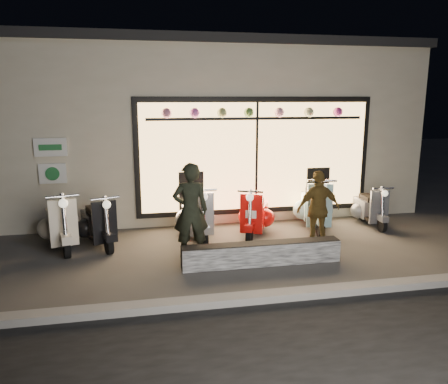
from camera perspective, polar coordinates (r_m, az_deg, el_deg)
The scene contains 12 objects.
ground at distance 8.28m, azimuth 2.29°, elevation -7.92°, with size 40.00×40.00×0.00m, color #383533.
kerb at distance 6.48m, azimuth 6.52°, elevation -13.36°, with size 40.00×0.25×0.12m, color slate.
shop_building at distance 12.70m, azimuth -2.92°, elevation 8.82°, with size 10.20×6.23×4.20m.
graffiti_barrier at distance 7.67m, azimuth 4.93°, elevation -8.04°, with size 2.79×0.28×0.40m, color black.
scooter_silver at distance 9.21m, azimuth -3.64°, elevation -3.01°, with size 0.53×1.52×1.09m.
scooter_red at distance 9.38m, azimuth 4.11°, elevation -2.90°, with size 0.84×1.40×1.02m.
scooter_black at distance 9.05m, azimuth -16.20°, elevation -3.92°, with size 0.77×1.42×1.02m.
scooter_cream at distance 9.14m, azimuth -20.56°, elevation -3.85°, with size 0.76×1.55×1.11m.
scooter_blue at distance 10.00m, azimuth 11.73°, elevation -1.83°, with size 0.77×1.64×1.17m.
scooter_grey at distance 10.59m, azimuth 18.38°, elevation -1.95°, with size 0.46×1.30×0.93m.
man at distance 7.81m, azimuth -4.38°, elevation -2.49°, with size 0.64×0.42×1.75m, color black.
woman at distance 8.61m, azimuth 12.22°, elevation -2.19°, with size 0.88×0.37×1.50m, color brown.
Camera 1 is at (-1.83, -7.56, 2.85)m, focal length 35.00 mm.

